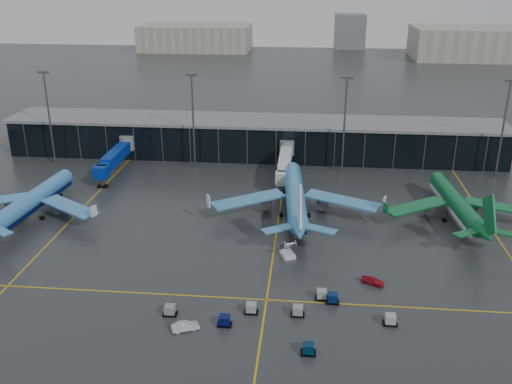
# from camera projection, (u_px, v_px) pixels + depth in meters

# --- Properties ---
(ground) EXTENTS (600.00, 600.00, 0.00)m
(ground) POSITION_uv_depth(u_px,v_px,m) (221.00, 255.00, 109.26)
(ground) COLOR #282B2D
(ground) RESTS_ON ground
(terminal_pier) EXTENTS (142.00, 17.00, 10.70)m
(terminal_pier) POSITION_uv_depth(u_px,v_px,m) (254.00, 137.00, 164.58)
(terminal_pier) COLOR black
(terminal_pier) RESTS_ON ground
(jet_bridges) EXTENTS (94.00, 27.50, 7.20)m
(jet_bridges) POSITION_uv_depth(u_px,v_px,m) (115.00, 157.00, 150.51)
(jet_bridges) COLOR #595B60
(jet_bridges) RESTS_ON ground
(flood_masts) EXTENTS (203.00, 0.50, 25.50)m
(flood_masts) POSITION_uv_depth(u_px,v_px,m) (268.00, 120.00, 149.93)
(flood_masts) COLOR #595B60
(flood_masts) RESTS_ON ground
(distant_hangars) EXTENTS (260.00, 71.00, 22.00)m
(distant_hangars) POSITION_uv_depth(u_px,v_px,m) (368.00, 40.00, 351.18)
(distant_hangars) COLOR #B2AD99
(distant_hangars) RESTS_ON ground
(taxi_lines) EXTENTS (220.00, 120.00, 0.02)m
(taxi_lines) POSITION_uv_depth(u_px,v_px,m) (276.00, 233.00, 118.16)
(taxi_lines) COLOR gold
(taxi_lines) RESTS_ON ground
(airliner_arkefly) EXTENTS (37.99, 42.42, 12.19)m
(airliner_arkefly) POSITION_uv_depth(u_px,v_px,m) (32.00, 190.00, 124.23)
(airliner_arkefly) COLOR #3D85C9
(airliner_arkefly) RESTS_ON ground
(airliner_klm_near) EXTENTS (42.17, 47.16, 13.63)m
(airliner_klm_near) POSITION_uv_depth(u_px,v_px,m) (295.00, 184.00, 125.17)
(airliner_klm_near) COLOR #3A87C0
(airliner_klm_near) RESTS_ON ground
(airliner_aer_lingus) EXTENTS (37.66, 41.96, 11.99)m
(airliner_aer_lingus) POSITION_uv_depth(u_px,v_px,m) (457.00, 193.00, 122.91)
(airliner_aer_lingus) COLOR #0B622D
(airliner_aer_lingus) RESTS_ON ground
(baggage_carts) EXTENTS (36.62, 16.19, 1.70)m
(baggage_carts) POSITION_uv_depth(u_px,v_px,m) (287.00, 314.00, 89.36)
(baggage_carts) COLOR black
(baggage_carts) RESTS_ON ground
(mobile_airstair) EXTENTS (3.29, 3.81, 3.45)m
(mobile_airstair) POSITION_uv_depth(u_px,v_px,m) (288.00, 253.00, 108.37)
(mobile_airstair) COLOR white
(mobile_airstair) RESTS_ON ground
(service_van_red) EXTENTS (4.28, 3.17, 1.36)m
(service_van_red) POSITION_uv_depth(u_px,v_px,m) (373.00, 281.00, 98.92)
(service_van_red) COLOR #AC0D1C
(service_van_red) RESTS_ON ground
(service_van_white) EXTENTS (4.40, 2.95, 1.37)m
(service_van_white) POSITION_uv_depth(u_px,v_px,m) (185.00, 326.00, 86.41)
(service_van_white) COLOR silver
(service_van_white) RESTS_ON ground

